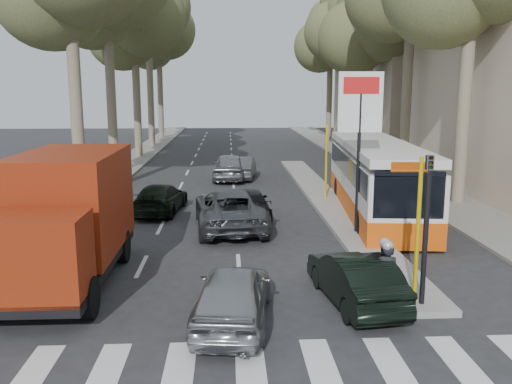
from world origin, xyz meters
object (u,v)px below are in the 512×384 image
red_truck (66,216)px  motorcycle (385,276)px  silver_hatchback (233,295)px  dark_hatchback (355,278)px  city_bus (375,176)px

red_truck → motorcycle: size_ratio=3.23×
silver_hatchback → dark_hatchback: bearing=-154.3°
silver_hatchback → motorcycle: 3.60m
silver_hatchback → red_truck: size_ratio=0.60×
red_truck → city_bus: 12.69m
dark_hatchback → red_truck: size_ratio=0.59×
silver_hatchback → city_bus: size_ratio=0.34×
silver_hatchback → red_truck: (-4.26, 2.76, 1.14)m
silver_hatchback → red_truck: red_truck is taller
motorcycle → city_bus: bearing=84.0°
dark_hatchback → motorcycle: 0.71m
dark_hatchback → city_bus: city_bus is taller
city_bus → motorcycle: city_bus is taller
red_truck → motorcycle: 8.12m
city_bus → motorcycle: bearing=-98.7°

